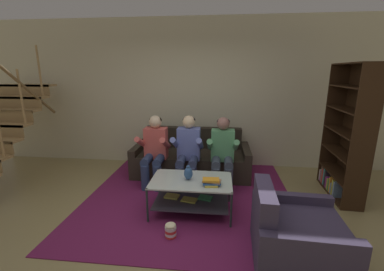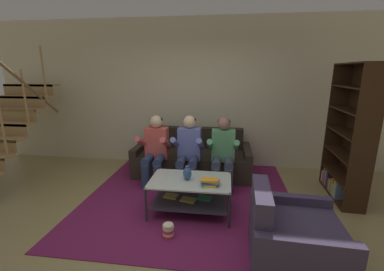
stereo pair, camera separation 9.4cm
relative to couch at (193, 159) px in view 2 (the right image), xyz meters
name	(u,v)px [view 2 (the right image)]	position (x,y,z in m)	size (l,w,h in m)	color
ground	(172,231)	(-0.01, -1.86, -0.28)	(16.80, 16.80, 0.00)	#938252
back_partition	(196,94)	(-0.01, 0.60, 1.17)	(8.40, 0.12, 2.90)	beige
couch	(193,159)	(0.00, 0.00, 0.00)	(2.13, 0.89, 0.83)	#2D261E
person_seated_left	(155,148)	(-0.57, -0.53, 0.36)	(0.50, 0.58, 1.17)	navy
person_seated_middle	(189,149)	(0.00, -0.53, 0.37)	(0.50, 0.58, 1.18)	navy
person_seated_right	(223,151)	(0.57, -0.53, 0.36)	(0.50, 0.58, 1.17)	#3C4557
coffee_table	(190,191)	(0.15, -1.38, 0.04)	(1.08, 0.68, 0.48)	#B7C3BB
area_rug	(191,192)	(0.08, -0.82, -0.27)	(3.10, 3.34, 0.01)	#691B49
vase	(187,173)	(0.11, -1.38, 0.29)	(0.12, 0.12, 0.19)	#2D528B
book_stack	(210,182)	(0.42, -1.52, 0.24)	(0.25, 0.21, 0.09)	gold
bookshelf	(349,145)	(2.45, -0.57, 0.54)	(0.36, 1.08, 2.01)	black
armchair	(292,238)	(1.30, -2.20, -0.01)	(0.91, 0.95, 0.79)	#3A304A
popcorn_tub	(168,230)	(-0.03, -1.98, -0.19)	(0.13, 0.13, 0.18)	red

